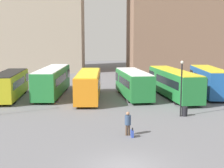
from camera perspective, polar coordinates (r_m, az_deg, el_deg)
The scene contains 10 objects.
bus_0 at distance 37.94m, azimuth -18.20°, elevation -0.03°, with size 3.13×10.15×3.02m.
bus_1 at distance 38.79m, azimuth -10.80°, elevation 0.67°, with size 3.03×12.10×3.32m.
bus_2 at distance 35.73m, azimuth -4.29°, elevation -0.07°, with size 2.69×10.99×3.09m.
bus_3 at distance 36.75m, azimuth 3.89°, elevation 0.18°, with size 3.73×9.76×3.10m.
bus_4 at distance 37.39m, azimuth 11.12°, elevation 0.29°, with size 3.82×12.66×3.20m.
bus_5 at distance 39.54m, azimuth 17.27°, elevation 0.58°, with size 3.16×9.99×3.34m.
traveler at distance 22.46m, azimuth 2.91°, elevation -6.84°, with size 0.47×0.47×1.73m.
suitcase at distance 22.28m, azimuth 3.71°, elevation -9.04°, with size 0.20×0.43×0.73m.
lamp_post_0 at distance 28.07m, azimuth 12.58°, elevation 0.09°, with size 0.28×0.28×4.97m.
trash_bin at distance 28.76m, azimuth 13.13°, elevation -4.89°, with size 0.52×0.52×0.85m.
Camera 1 is at (-1.31, -15.81, 6.94)m, focal length 50.00 mm.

